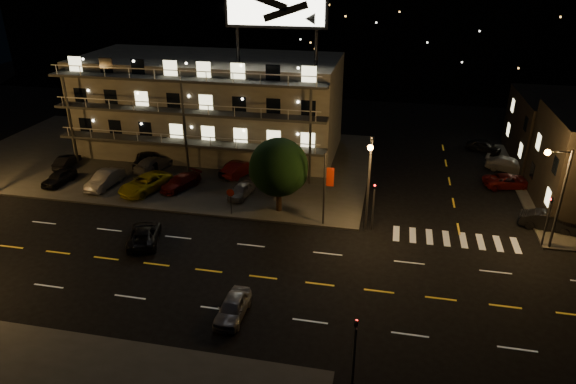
% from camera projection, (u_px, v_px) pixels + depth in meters
% --- Properties ---
extents(ground, '(140.00, 140.00, 0.00)m').
position_uv_depth(ground, '(236.00, 274.00, 36.14)').
color(ground, black).
rests_on(ground, ground).
extents(curb_nw, '(44.00, 24.00, 0.15)m').
position_uv_depth(curb_nw, '(167.00, 158.00, 56.47)').
color(curb_nw, '#363533').
rests_on(curb_nw, ground).
extents(motel, '(28.00, 13.80, 18.10)m').
position_uv_depth(motel, '(211.00, 104.00, 56.95)').
color(motel, gray).
rests_on(motel, ground).
extents(hill_backdrop, '(120.00, 25.00, 24.00)m').
position_uv_depth(hill_backdrop, '(313.00, 8.00, 93.47)').
color(hill_backdrop, black).
rests_on(hill_backdrop, ground).
extents(streetlight_nc, '(0.44, 1.92, 8.00)m').
position_uv_depth(streetlight_nc, '(369.00, 176.00, 39.52)').
color(streetlight_nc, '#2D2D30').
rests_on(streetlight_nc, ground).
extents(streetlight_ne, '(1.92, 0.44, 8.00)m').
position_uv_depth(streetlight_ne, '(558.00, 189.00, 37.31)').
color(streetlight_ne, '#2D2D30').
rests_on(streetlight_ne, ground).
extents(signal_nw, '(0.20, 0.27, 4.60)m').
position_uv_depth(signal_nw, '(374.00, 201.00, 40.93)').
color(signal_nw, '#2D2D30').
rests_on(signal_nw, ground).
extents(signal_sw, '(0.20, 0.27, 4.60)m').
position_uv_depth(signal_sw, '(355.00, 345.00, 25.84)').
color(signal_sw, '#2D2D30').
rests_on(signal_sw, ground).
extents(signal_ne, '(0.27, 0.20, 4.60)m').
position_uv_depth(signal_ne, '(548.00, 217.00, 38.52)').
color(signal_ne, '#2D2D30').
rests_on(signal_ne, ground).
extents(banner_north, '(0.83, 0.16, 6.40)m').
position_uv_depth(banner_north, '(325.00, 188.00, 41.21)').
color(banner_north, '#2D2D30').
rests_on(banner_north, ground).
extents(stop_sign, '(0.91, 0.11, 2.61)m').
position_uv_depth(stop_sign, '(231.00, 197.00, 43.59)').
color(stop_sign, '#2D2D30').
rests_on(stop_sign, ground).
extents(tree, '(5.20, 5.01, 6.55)m').
position_uv_depth(tree, '(278.00, 169.00, 43.23)').
color(tree, black).
rests_on(tree, curb_nw).
extents(lot_car_0, '(1.99, 4.05, 1.33)m').
position_uv_depth(lot_car_0, '(59.00, 177.00, 49.81)').
color(lot_car_0, black).
rests_on(lot_car_0, curb_nw).
extents(lot_car_1, '(2.00, 4.72, 1.51)m').
position_uv_depth(lot_car_1, '(105.00, 179.00, 49.06)').
color(lot_car_1, gray).
rests_on(lot_car_1, curb_nw).
extents(lot_car_2, '(4.21, 5.97, 1.51)m').
position_uv_depth(lot_car_2, '(145.00, 184.00, 48.18)').
color(lot_car_2, gold).
rests_on(lot_car_2, curb_nw).
extents(lot_car_3, '(3.45, 4.77, 1.28)m').
position_uv_depth(lot_car_3, '(180.00, 182.00, 48.80)').
color(lot_car_3, '#590F0C').
rests_on(lot_car_3, curb_nw).
extents(lot_car_4, '(2.07, 3.81, 1.23)m').
position_uv_depth(lot_car_4, '(241.00, 190.00, 47.18)').
color(lot_car_4, gray).
rests_on(lot_car_4, curb_nw).
extents(lot_car_5, '(1.63, 3.86, 1.24)m').
position_uv_depth(lot_car_5, '(67.00, 161.00, 53.73)').
color(lot_car_5, black).
rests_on(lot_car_5, curb_nw).
extents(lot_car_6, '(4.26, 6.08, 1.54)m').
position_uv_depth(lot_car_6, '(148.00, 158.00, 54.08)').
color(lot_car_6, black).
rests_on(lot_car_6, curb_nw).
extents(lot_car_7, '(3.20, 5.26, 1.43)m').
position_uv_depth(lot_car_7, '(154.00, 163.00, 53.01)').
color(lot_car_7, gray).
rests_on(lot_car_7, curb_nw).
extents(lot_car_8, '(2.74, 4.78, 1.53)m').
position_uv_depth(lot_car_8, '(236.00, 167.00, 51.96)').
color(lot_car_8, black).
rests_on(lot_car_8, curb_nw).
extents(lot_car_9, '(3.21, 4.75, 1.48)m').
position_uv_depth(lot_car_9, '(240.00, 168.00, 51.70)').
color(lot_car_9, '#590F0C').
rests_on(lot_car_9, curb_nw).
extents(side_car_0, '(4.67, 2.61, 1.46)m').
position_uv_depth(side_car_0, '(549.00, 221.00, 41.75)').
color(side_car_0, black).
rests_on(side_car_0, ground).
extents(side_car_1, '(5.03, 3.19, 1.29)m').
position_uv_depth(side_car_1, '(508.00, 181.00, 49.37)').
color(side_car_1, '#590F0C').
rests_on(side_car_1, ground).
extents(side_car_2, '(5.17, 3.20, 1.40)m').
position_uv_depth(side_car_2, '(510.00, 165.00, 53.09)').
color(side_car_2, gray).
rests_on(side_car_2, ground).
extents(side_car_3, '(4.16, 2.88, 1.32)m').
position_uv_depth(side_car_3, '(484.00, 146.00, 58.36)').
color(side_car_3, black).
rests_on(side_car_3, ground).
extents(road_car_east, '(1.65, 3.93, 1.33)m').
position_uv_depth(road_car_east, '(233.00, 307.00, 31.66)').
color(road_car_east, gray).
rests_on(road_car_east, ground).
extents(road_car_west, '(3.53, 5.17, 1.31)m').
position_uv_depth(road_car_west, '(144.00, 234.00, 39.91)').
color(road_car_west, black).
rests_on(road_car_west, ground).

